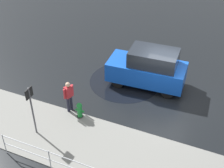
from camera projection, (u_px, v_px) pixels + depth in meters
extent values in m
plane|color=black|center=(164.00, 99.00, 15.30)|extent=(60.00, 60.00, 0.00)
cube|color=slate|center=(135.00, 160.00, 12.16)|extent=(24.00, 3.20, 0.04)
cube|color=blue|center=(146.00, 72.00, 15.83)|extent=(4.00, 1.94, 0.99)
cube|color=#1E232B|center=(154.00, 58.00, 15.23)|extent=(2.43, 1.64, 0.77)
cylinder|color=black|center=(118.00, 82.00, 15.94)|extent=(0.61, 0.26, 0.60)
cylinder|color=black|center=(126.00, 68.00, 17.02)|extent=(0.61, 0.26, 0.60)
cylinder|color=black|center=(167.00, 93.00, 15.23)|extent=(0.61, 0.26, 0.60)
cylinder|color=black|center=(173.00, 77.00, 16.31)|extent=(0.61, 0.26, 0.60)
cylinder|color=#197A2D|center=(80.00, 112.00, 14.05)|extent=(0.22, 0.22, 0.62)
sphere|color=#197A2D|center=(79.00, 106.00, 13.84)|extent=(0.26, 0.26, 0.26)
cylinder|color=#197A2D|center=(83.00, 112.00, 13.95)|extent=(0.10, 0.09, 0.09)
cylinder|color=#197A2D|center=(76.00, 110.00, 14.06)|extent=(0.10, 0.09, 0.09)
cylinder|color=#2D2D2D|center=(80.00, 117.00, 14.21)|extent=(0.31, 0.31, 0.06)
cube|color=#B2262D|center=(68.00, 92.00, 13.92)|extent=(0.34, 0.42, 0.55)
sphere|color=tan|center=(68.00, 85.00, 13.70)|extent=(0.22, 0.22, 0.22)
cylinder|color=#1E1E2D|center=(71.00, 103.00, 14.39)|extent=(0.13, 0.13, 0.85)
cylinder|color=#1E1E2D|center=(68.00, 105.00, 14.28)|extent=(0.13, 0.13, 0.85)
cylinder|color=#B2262D|center=(72.00, 89.00, 14.07)|extent=(0.09, 0.09, 0.50)
cylinder|color=#B2262D|center=(64.00, 94.00, 13.78)|extent=(0.09, 0.09, 0.50)
cylinder|color=#B7BABF|center=(50.00, 161.00, 11.50)|extent=(0.04, 0.04, 1.05)
cylinder|color=#B7BABF|center=(4.00, 144.00, 12.18)|extent=(0.04, 0.04, 1.05)
cylinder|color=#4C4C51|center=(33.00, 112.00, 12.71)|extent=(0.07, 0.07, 2.40)
cube|color=black|center=(29.00, 93.00, 12.15)|extent=(0.04, 0.44, 0.44)
cylinder|color=black|center=(125.00, 81.00, 16.51)|extent=(3.75, 3.75, 0.01)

